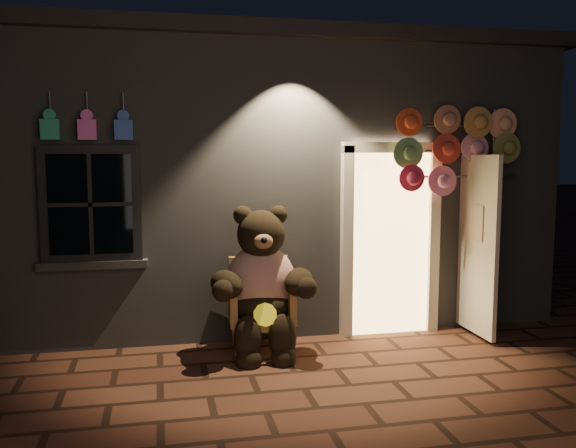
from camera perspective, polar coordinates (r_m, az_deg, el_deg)
name	(u,v)px	position (r m, az deg, el deg)	size (l,w,h in m)	color
ground	(305,389)	(5.57, 1.58, -15.16)	(60.00, 60.00, 0.00)	#573121
shop_building	(242,175)	(9.10, -4.31, 4.56)	(7.30, 5.95, 3.51)	slate
wicker_armchair	(260,305)	(6.47, -2.60, -7.55)	(0.70, 0.64, 0.97)	#B27445
teddy_bear	(262,285)	(6.29, -2.47, -5.69)	(1.17, 0.93, 1.61)	#A83112
hat_rack	(455,148)	(7.09, 15.32, 6.85)	(1.51, 0.22, 2.58)	#59595E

